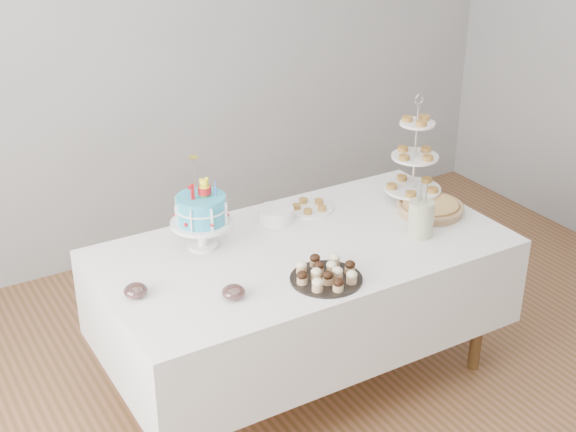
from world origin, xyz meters
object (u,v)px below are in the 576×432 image
birthday_cake (202,224)px  jam_bowl_a (234,292)px  jam_bowl_b (136,291)px  utensil_pitcher (421,217)px  cupcake_tray (326,273)px  pie (430,208)px  table (303,287)px  tiered_stand (415,157)px  plate_stack (276,215)px  pastry_plate (310,207)px

birthday_cake → jam_bowl_a: birthday_cake is taller
jam_bowl_b → utensil_pitcher: size_ratio=0.37×
cupcake_tray → pie: bearing=19.6°
cupcake_tray → jam_bowl_a: (-0.41, 0.07, -0.01)m
pie → jam_bowl_a: bearing=-169.8°
utensil_pitcher → birthday_cake: bearing=174.7°
table → tiered_stand: bearing=11.1°
utensil_pitcher → pie: bearing=58.1°
cupcake_tray → plate_stack: (0.10, 0.61, -0.00)m
pie → utensil_pitcher: utensil_pitcher is taller
birthday_cake → jam_bowl_b: 0.51m
birthday_cake → cupcake_tray: bearing=-57.3°
cupcake_tray → pie: 0.87m
utensil_pitcher → tiered_stand: bearing=75.2°
jam_bowl_a → utensil_pitcher: 1.04m
cupcake_tray → pastry_plate: size_ratio=1.34×
plate_stack → utensil_pitcher: (0.52, -0.49, 0.06)m
utensil_pitcher → jam_bowl_b: bearing=-168.3°
birthday_cake → pie: (1.15, -0.25, -0.09)m
pie → tiered_stand: tiered_stand is taller
tiered_stand → pastry_plate: size_ratio=2.43×
table → birthday_cake: 0.59m
birthday_cake → utensil_pitcher: bearing=-22.5°
table → birthday_cake: (-0.41, 0.23, 0.35)m
tiered_stand → jam_bowl_b: size_ratio=5.72×
pie → utensil_pitcher: 0.27m
pie → birthday_cake: bearing=167.7°
tiered_stand → birthday_cake: bearing=176.3°
cupcake_tray → birthday_cake: bearing=121.4°
jam_bowl_b → birthday_cake: bearing=30.7°
birthday_cake → plate_stack: (0.43, 0.07, -0.09)m
table → pie: bearing=-2.0°
jam_bowl_b → utensil_pitcher: utensil_pitcher is taller
plate_stack → pastry_plate: 0.22m
pie → pastry_plate: size_ratio=1.44×
utensil_pitcher → cupcake_tray: bearing=-150.1°
jam_bowl_a → pastry_plate: bearing=37.9°
tiered_stand → pastry_plate: tiered_stand is taller
tiered_stand → jam_bowl_b: bearing=-173.7°
table → cupcake_tray: bearing=-104.0°
tiered_stand → utensil_pitcher: (-0.23, -0.34, -0.14)m
pastry_plate → utensil_pitcher: size_ratio=0.88×
plate_stack → utensil_pitcher: size_ratio=0.66×
tiered_stand → pastry_plate: bearing=162.3°
birthday_cake → tiered_stand: size_ratio=0.78×
pie → plate_stack: size_ratio=1.90×
birthday_cake → tiered_stand: (1.18, -0.08, 0.12)m
pie → plate_stack: (-0.72, 0.32, 0.00)m
birthday_cake → jam_bowl_b: bearing=-148.0°
cupcake_tray → utensil_pitcher: size_ratio=1.17×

